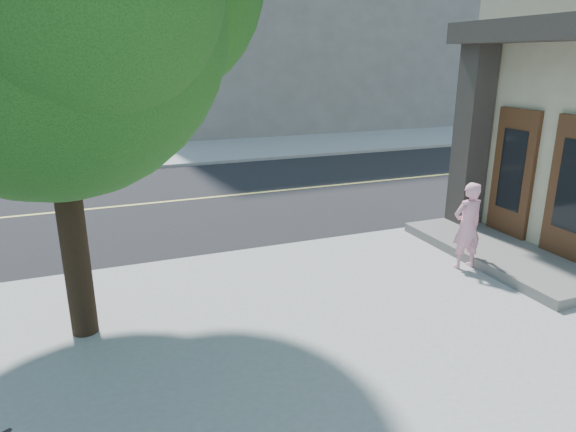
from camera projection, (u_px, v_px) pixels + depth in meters
name	position (u px, v px, depth m)	size (l,w,h in m)	color
road_ew	(4.00, 218.00, 12.42)	(140.00, 9.00, 0.01)	black
sidewalk_ne	(279.00, 119.00, 32.21)	(29.00, 25.00, 0.12)	gray
filler_ne	(283.00, 0.00, 30.72)	(18.00, 16.00, 14.00)	slate
man_on_phone	(467.00, 226.00, 8.98)	(0.58, 0.38, 1.58)	pink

